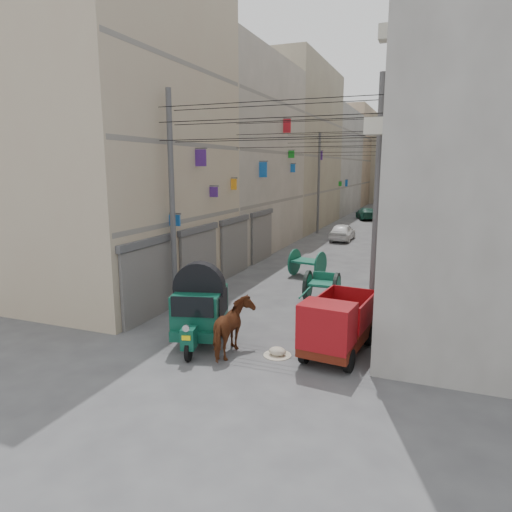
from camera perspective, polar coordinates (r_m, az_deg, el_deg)
The scene contains 18 objects.
ground at distance 11.14m, azimuth -10.20°, elevation -17.55°, with size 140.00×140.00×0.00m, color #444446.
building_row_left at distance 44.43m, azimuth 4.21°, elevation 12.49°, with size 8.00×62.00×14.00m.
building_row_right at distance 42.49m, azimuth 25.71°, elevation 11.52°, with size 8.00×62.00×14.00m.
end_cap_building at distance 74.46m, azimuth 17.79°, elevation 11.43°, with size 22.00×10.00×13.00m, color gray.
shutters_left at distance 21.12m, azimuth -4.68°, elevation 0.61°, with size 0.18×14.40×2.88m.
signboards at distance 30.44m, azimuth 11.55°, elevation 7.28°, with size 8.22×40.52×5.67m.
ac_units at distance 16.15m, azimuth 16.37°, elevation 18.20°, with size 0.70×6.55×3.35m.
utility_poles at distance 25.84m, azimuth 9.78°, elevation 7.99°, with size 7.40×22.20×8.00m.
overhead_cables at distance 23.31m, azimuth 8.65°, elevation 14.52°, with size 7.40×22.52×1.12m.
auto_rickshaw at distance 14.02m, azimuth -7.04°, elevation -6.35°, with size 2.01×2.82×1.92m.
tonga_cart at distance 18.32m, azimuth 8.23°, elevation -3.78°, with size 1.36×2.78×1.25m.
mini_truck at distance 13.07m, azimuth 9.85°, elevation -8.99°, with size 1.74×3.32×1.79m.
second_cart at distance 22.48m, azimuth 6.43°, elevation -0.84°, with size 1.72×1.59×1.32m.
feed_sack at distance 13.33m, azimuth 2.68°, elevation -11.82°, with size 0.50×0.40×0.25m, color beige.
horse at distance 13.17m, azimuth -2.88°, elevation -8.99°, with size 0.85×1.87×1.58m, color brown.
distant_car_white at distance 34.21m, azimuth 10.76°, elevation 2.98°, with size 1.48×3.68×1.25m, color white.
distant_car_grey at distance 42.29m, azimuth 16.82°, elevation 4.13°, with size 1.21×3.47×1.14m, color slate.
distant_car_green at distance 48.68m, azimuth 13.63°, elevation 5.18°, with size 1.69×4.16×1.21m, color #1A4E3E.
Camera 1 is at (5.27, -8.26, 5.29)m, focal length 32.00 mm.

